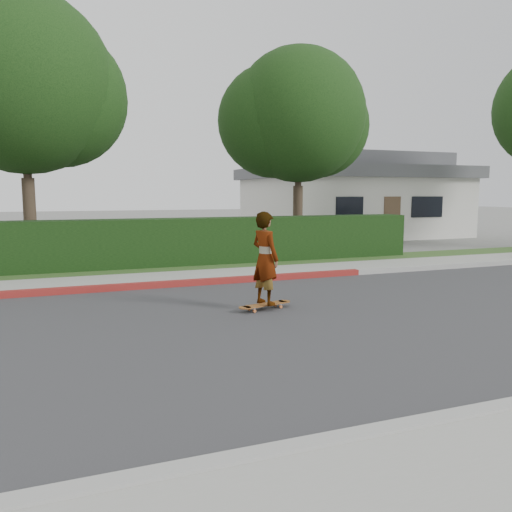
% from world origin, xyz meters
% --- Properties ---
extents(ground, '(120.00, 120.00, 0.00)m').
position_xyz_m(ground, '(0.00, 0.00, 0.00)').
color(ground, slate).
rests_on(ground, ground).
extents(road, '(60.00, 8.00, 0.01)m').
position_xyz_m(road, '(0.00, 0.00, 0.01)').
color(road, '#2D2D30').
rests_on(road, ground).
extents(curb_far, '(60.00, 0.20, 0.15)m').
position_xyz_m(curb_far, '(0.00, 4.10, 0.07)').
color(curb_far, '#9E9E99').
rests_on(curb_far, ground).
extents(curb_red_section, '(12.00, 0.21, 0.15)m').
position_xyz_m(curb_red_section, '(-5.00, 4.10, 0.08)').
color(curb_red_section, maroon).
rests_on(curb_red_section, ground).
extents(sidewalk_far, '(60.00, 1.60, 0.12)m').
position_xyz_m(sidewalk_far, '(0.00, 5.00, 0.06)').
color(sidewalk_far, gray).
rests_on(sidewalk_far, ground).
extents(planting_strip, '(60.00, 1.60, 0.10)m').
position_xyz_m(planting_strip, '(0.00, 6.60, 0.05)').
color(planting_strip, '#2D4C1E').
rests_on(planting_strip, ground).
extents(hedge, '(15.00, 1.00, 1.50)m').
position_xyz_m(hedge, '(-3.00, 7.20, 0.75)').
color(hedge, black).
rests_on(hedge, ground).
extents(tree_left, '(5.99, 5.21, 8.00)m').
position_xyz_m(tree_left, '(-7.51, 8.69, 5.26)').
color(tree_left, '#33261C').
rests_on(tree_left, ground).
extents(tree_center, '(5.66, 4.84, 7.44)m').
position_xyz_m(tree_center, '(1.49, 9.19, 4.90)').
color(tree_center, '#33261C').
rests_on(tree_center, ground).
extents(house, '(10.60, 8.60, 4.30)m').
position_xyz_m(house, '(8.00, 16.00, 2.10)').
color(house, beige).
rests_on(house, ground).
extents(skateboard, '(1.20, 0.52, 0.11)m').
position_xyz_m(skateboard, '(-2.93, 1.10, 0.10)').
color(skateboard, '#BA6333').
rests_on(skateboard, ground).
extents(skateboarder, '(0.62, 0.76, 1.79)m').
position_xyz_m(skateboarder, '(-2.93, 1.10, 1.02)').
color(skateboarder, white).
rests_on(skateboarder, skateboard).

